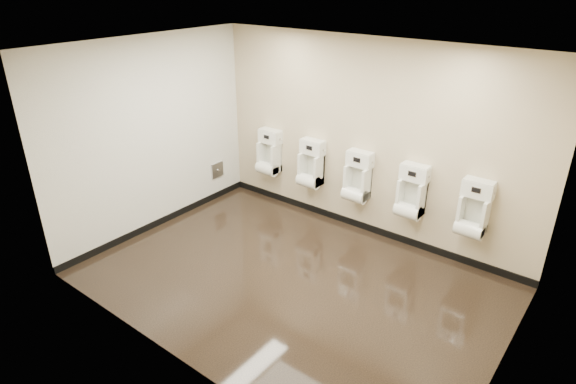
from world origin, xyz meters
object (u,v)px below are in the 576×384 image
object	(u,v)px
urinal_1	(311,167)
urinal_3	(411,195)
urinal_2	(357,180)
urinal_0	(269,156)
access_panel	(217,170)
urinal_4	(473,213)

from	to	relation	value
urinal_1	urinal_3	xyz separation A→B (m)	(1.65, 0.00, 0.00)
urinal_2	urinal_0	bearing A→B (deg)	180.00
urinal_2	urinal_3	distance (m)	0.83
access_panel	urinal_2	distance (m)	2.50
access_panel	urinal_1	bearing A→B (deg)	14.53
urinal_0	urinal_3	xyz separation A→B (m)	(2.48, 0.00, 0.00)
access_panel	urinal_4	distance (m)	4.14
urinal_3	urinal_1	bearing A→B (deg)	180.00
urinal_1	urinal_2	world-z (taller)	same
access_panel	urinal_3	bearing A→B (deg)	7.33
urinal_4	access_panel	bearing A→B (deg)	-174.14
urinal_0	urinal_2	size ratio (longest dim) A/B	1.00
urinal_0	urinal_2	bearing A→B (deg)	0.00
urinal_3	urinal_4	xyz separation A→B (m)	(0.83, 0.00, 0.00)
urinal_2	urinal_3	xyz separation A→B (m)	(0.83, 0.00, 0.00)
urinal_0	access_panel	bearing A→B (deg)	-151.98
urinal_4	urinal_3	bearing A→B (deg)	180.00
access_panel	urinal_1	world-z (taller)	urinal_1
access_panel	urinal_3	world-z (taller)	urinal_3
urinal_2	urinal_3	size ratio (longest dim) A/B	1.00
access_panel	urinal_0	world-z (taller)	urinal_0
access_panel	urinal_1	size ratio (longest dim) A/B	0.34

